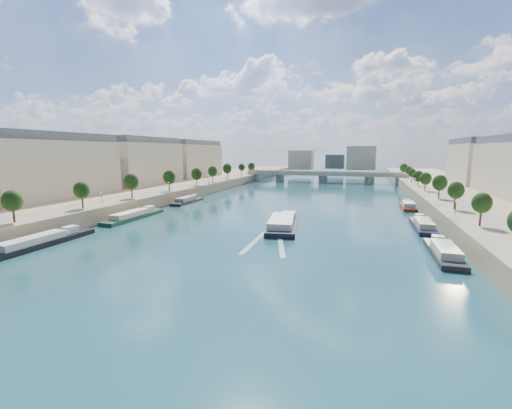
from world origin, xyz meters
The scene contains 15 objects.
ground centered at (0.00, 100.00, 0.00)m, with size 700.00×700.00×0.00m, color #0E313E.
quay_left centered at (-72.00, 100.00, 2.50)m, with size 44.00×520.00×5.00m, color #9E8460.
pave_left centered at (-57.00, 100.00, 5.05)m, with size 14.00×520.00×0.10m, color gray.
pave_right centered at (57.00, 100.00, 5.05)m, with size 14.00×520.00×0.10m, color gray.
trees_left centered at (-55.00, 102.00, 10.48)m, with size 4.80×268.80×8.26m.
trees_right centered at (55.00, 110.00, 10.48)m, with size 4.80×268.80×8.26m.
lamps_left centered at (-52.50, 90.00, 7.78)m, with size 0.36×200.36×4.28m.
lamps_right centered at (52.50, 105.00, 7.78)m, with size 0.36×200.36×4.28m.
buildings_left centered at (-85.00, 112.00, 16.45)m, with size 16.00×226.00×23.20m.
skyline centered at (3.19, 319.52, 14.66)m, with size 79.00×42.00×22.00m.
bridge centered at (0.00, 231.53, 5.08)m, with size 112.00×12.00×8.15m.
tour_barge centered at (5.65, 78.70, 1.10)m, with size 12.47×29.52×3.88m.
wake centered at (5.65, 62.12, 0.02)m, with size 11.55×26.03×0.04m.
moored_barges_left centered at (-45.50, 45.43, 0.84)m, with size 5.00×156.83×3.60m.
moored_barges_right centered at (45.50, 61.64, 0.84)m, with size 5.00×162.64×3.60m.
Camera 1 is at (28.07, -19.39, 22.74)m, focal length 24.00 mm.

